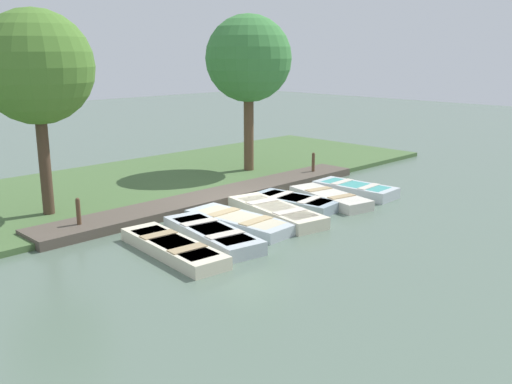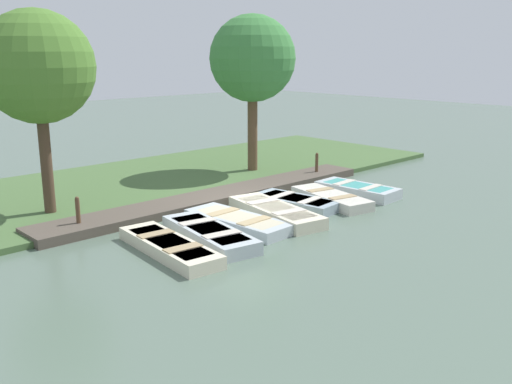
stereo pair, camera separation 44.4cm
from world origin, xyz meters
name	(u,v)px [view 2 (the right image)]	position (x,y,z in m)	size (l,w,h in m)	color
ground_plane	(248,209)	(0.00, 0.00, 0.00)	(80.00, 80.00, 0.00)	#566B5B
shore_bank	(157,181)	(-5.00, 0.00, 0.08)	(8.00, 24.00, 0.17)	#476638
dock_walkway	(219,197)	(-1.43, 0.00, 0.14)	(1.39, 12.67, 0.27)	#51473D
rowboat_0	(169,247)	(1.61, -4.08, 0.17)	(3.58, 1.33, 0.34)	beige
rowboat_1	(209,234)	(1.55, -2.78, 0.18)	(3.51, 1.64, 0.37)	#B2BCC1
rowboat_2	(238,221)	(1.17, -1.45, 0.16)	(3.35, 1.35, 0.33)	#B2BCC1
rowboat_3	(275,212)	(1.27, -0.06, 0.18)	(3.68, 1.73, 0.37)	beige
rowboat_4	(296,202)	(0.88, 1.24, 0.16)	(2.90, 1.49, 0.34)	#8C9EA8
rowboat_5	(331,198)	(1.31, 2.44, 0.17)	(3.17, 1.63, 0.34)	beige
rowboat_6	(357,190)	(1.25, 3.91, 0.19)	(2.86, 1.32, 0.38)	#B2BCC1
mooring_post_near	(78,214)	(-1.41, -4.91, 0.51)	(0.12, 0.12, 1.01)	brown
mooring_post_far	(317,166)	(-1.41, 4.88, 0.51)	(0.12, 0.12, 1.01)	brown
park_tree_far_left	(38,68)	(-3.33, -4.85, 4.33)	(3.17, 3.17, 5.94)	#4C3828
park_tree_left	(252,59)	(-3.73, 3.68, 4.47)	(3.31, 3.31, 6.16)	brown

